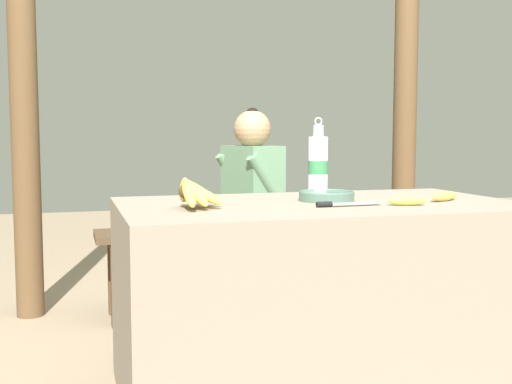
{
  "coord_description": "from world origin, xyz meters",
  "views": [
    {
      "loc": [
        -0.88,
        -2.17,
        0.96
      ],
      "look_at": [
        -0.23,
        0.05,
        0.75
      ],
      "focal_mm": 45.0,
      "sensor_mm": 36.0,
      "label": 1
    }
  ],
  "objects_px": {
    "serving_bowl": "(327,196)",
    "loose_banana_side": "(444,196)",
    "support_post_near": "(23,56)",
    "seated_vendor": "(244,193)",
    "banana_bunch_green": "(167,221)",
    "support_post_far": "(406,68)",
    "water_bottle": "(318,165)",
    "wooden_bench": "(241,241)",
    "knife": "(340,204)",
    "loose_banana_front": "(407,200)",
    "banana_bunch_ripe": "(194,192)"
  },
  "relations": [
    {
      "from": "seated_vendor",
      "to": "banana_bunch_green",
      "type": "xyz_separation_m",
      "value": [
        -0.41,
        0.05,
        -0.14
      ]
    },
    {
      "from": "support_post_near",
      "to": "support_post_far",
      "type": "relative_size",
      "value": 1.0
    },
    {
      "from": "serving_bowl",
      "to": "banana_bunch_green",
      "type": "xyz_separation_m",
      "value": [
        -0.44,
        1.11,
        -0.23
      ]
    },
    {
      "from": "water_bottle",
      "to": "loose_banana_front",
      "type": "bearing_deg",
      "value": -60.82
    },
    {
      "from": "loose_banana_front",
      "to": "support_post_near",
      "type": "xyz_separation_m",
      "value": [
        -1.34,
        1.55,
        0.63
      ]
    },
    {
      "from": "serving_bowl",
      "to": "banana_bunch_green",
      "type": "height_order",
      "value": "serving_bowl"
    },
    {
      "from": "knife",
      "to": "wooden_bench",
      "type": "bearing_deg",
      "value": 87.61
    },
    {
      "from": "seated_vendor",
      "to": "support_post_near",
      "type": "height_order",
      "value": "support_post_near"
    },
    {
      "from": "knife",
      "to": "banana_bunch_green",
      "type": "height_order",
      "value": "knife"
    },
    {
      "from": "loose_banana_side",
      "to": "wooden_bench",
      "type": "bearing_deg",
      "value": 110.24
    },
    {
      "from": "loose_banana_front",
      "to": "seated_vendor",
      "type": "xyz_separation_m",
      "value": [
        -0.24,
        1.29,
        -0.08
      ]
    },
    {
      "from": "water_bottle",
      "to": "seated_vendor",
      "type": "xyz_separation_m",
      "value": [
        -0.04,
        0.94,
        -0.19
      ]
    },
    {
      "from": "loose_banana_front",
      "to": "knife",
      "type": "distance_m",
      "value": 0.24
    },
    {
      "from": "knife",
      "to": "wooden_bench",
      "type": "distance_m",
      "value": 1.34
    },
    {
      "from": "knife",
      "to": "serving_bowl",
      "type": "bearing_deg",
      "value": 78.24
    },
    {
      "from": "knife",
      "to": "banana_bunch_green",
      "type": "xyz_separation_m",
      "value": [
        -0.41,
        1.3,
        -0.22
      ]
    },
    {
      "from": "loose_banana_side",
      "to": "support_post_far",
      "type": "height_order",
      "value": "support_post_far"
    },
    {
      "from": "loose_banana_side",
      "to": "seated_vendor",
      "type": "distance_m",
      "value": 1.27
    },
    {
      "from": "wooden_bench",
      "to": "support_post_near",
      "type": "relative_size",
      "value": 0.57
    },
    {
      "from": "knife",
      "to": "wooden_bench",
      "type": "height_order",
      "value": "knife"
    },
    {
      "from": "water_bottle",
      "to": "knife",
      "type": "height_order",
      "value": "water_bottle"
    },
    {
      "from": "loose_banana_front",
      "to": "loose_banana_side",
      "type": "xyz_separation_m",
      "value": [
        0.21,
        0.1,
        0.0
      ]
    },
    {
      "from": "knife",
      "to": "banana_bunch_green",
      "type": "bearing_deg",
      "value": 104.68
    },
    {
      "from": "serving_bowl",
      "to": "support_post_near",
      "type": "distance_m",
      "value": 1.85
    },
    {
      "from": "water_bottle",
      "to": "wooden_bench",
      "type": "xyz_separation_m",
      "value": [
        -0.05,
        0.98,
        -0.46
      ]
    },
    {
      "from": "wooden_bench",
      "to": "loose_banana_front",
      "type": "bearing_deg",
      "value": -79.61
    },
    {
      "from": "loose_banana_front",
      "to": "serving_bowl",
      "type": "bearing_deg",
      "value": 131.96
    },
    {
      "from": "banana_bunch_ripe",
      "to": "loose_banana_front",
      "type": "relative_size",
      "value": 1.8
    },
    {
      "from": "loose_banana_side",
      "to": "support_post_near",
      "type": "xyz_separation_m",
      "value": [
        -1.55,
        1.45,
        0.63
      ]
    },
    {
      "from": "support_post_far",
      "to": "support_post_near",
      "type": "bearing_deg",
      "value": 180.0
    },
    {
      "from": "serving_bowl",
      "to": "water_bottle",
      "type": "relative_size",
      "value": 0.66
    },
    {
      "from": "knife",
      "to": "wooden_bench",
      "type": "xyz_separation_m",
      "value": [
        -0.01,
        1.3,
        -0.34
      ]
    },
    {
      "from": "loose_banana_side",
      "to": "support_post_near",
      "type": "relative_size",
      "value": 0.06
    },
    {
      "from": "wooden_bench",
      "to": "banana_bunch_green",
      "type": "xyz_separation_m",
      "value": [
        -0.4,
        0.0,
        0.13
      ]
    },
    {
      "from": "water_bottle",
      "to": "support_post_near",
      "type": "xyz_separation_m",
      "value": [
        -1.15,
        1.2,
        0.52
      ]
    },
    {
      "from": "water_bottle",
      "to": "loose_banana_front",
      "type": "relative_size",
      "value": 2.18
    },
    {
      "from": "water_bottle",
      "to": "banana_bunch_green",
      "type": "bearing_deg",
      "value": 114.45
    },
    {
      "from": "serving_bowl",
      "to": "wooden_bench",
      "type": "relative_size",
      "value": 0.13
    },
    {
      "from": "knife",
      "to": "support_post_far",
      "type": "distance_m",
      "value": 1.97
    },
    {
      "from": "loose_banana_side",
      "to": "knife",
      "type": "distance_m",
      "value": 0.45
    },
    {
      "from": "support_post_far",
      "to": "banana_bunch_green",
      "type": "bearing_deg",
      "value": -171.94
    },
    {
      "from": "seated_vendor",
      "to": "support_post_near",
      "type": "distance_m",
      "value": 1.34
    },
    {
      "from": "serving_bowl",
      "to": "support_post_far",
      "type": "distance_m",
      "value": 1.81
    },
    {
      "from": "water_bottle",
      "to": "loose_banana_side",
      "type": "height_order",
      "value": "water_bottle"
    },
    {
      "from": "serving_bowl",
      "to": "loose_banana_side",
      "type": "relative_size",
      "value": 1.29
    },
    {
      "from": "loose_banana_front",
      "to": "wooden_bench",
      "type": "distance_m",
      "value": 1.4
    },
    {
      "from": "water_bottle",
      "to": "wooden_bench",
      "type": "bearing_deg",
      "value": 92.88
    },
    {
      "from": "loose_banana_side",
      "to": "seated_vendor",
      "type": "height_order",
      "value": "seated_vendor"
    },
    {
      "from": "support_post_near",
      "to": "loose_banana_front",
      "type": "bearing_deg",
      "value": -49.05
    },
    {
      "from": "seated_vendor",
      "to": "banana_bunch_ripe",
      "type": "bearing_deg",
      "value": 51.02
    }
  ]
}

